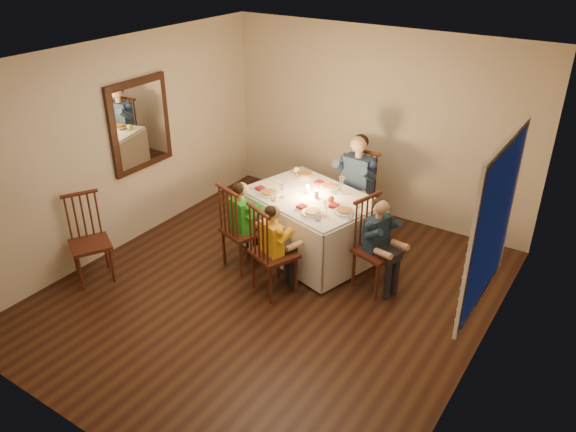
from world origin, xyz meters
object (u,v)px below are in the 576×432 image
Objects in this scene: chair_near_left at (245,265)px; chair_extra at (97,278)px; serving_bowl at (305,176)px; chair_near_right at (275,290)px; adult at (353,229)px; child_yellow at (275,290)px; chair_end at (374,287)px; chair_adult at (353,229)px; dining_table at (311,213)px; child_teal at (374,287)px; child_green at (245,265)px.

chair_near_left is 1.77m from chair_extra.
serving_bowl is at bearing -81.37° from chair_near_left.
adult is (0.09, 1.79, 0.00)m from chair_near_right.
chair_end is at bearing -121.88° from child_yellow.
chair_near_right is 1.00× the size of chair_end.
chair_adult is at bearing 53.22° from chair_end.
chair_near_left is at bearing -108.66° from adult.
dining_table is 1.05m from adult.
chair_extra is (-1.98, -2.77, 0.00)m from chair_adult.
chair_end is 0.00m from child_teal.
child_green is 1.61m from child_teal.
serving_bowl reaches higher than child_yellow.
child_teal is (0.85, -1.10, 0.00)m from adult.
child_teal reaches higher than child_green.
dining_table is at bearing -14.78° from chair_extra.
chair_near_right is at bearing -158.04° from child_yellow.
dining_table is 1.62× the size of chair_near_left.
chair_near_right is at bearing -87.48° from chair_adult.
child_teal is (0.94, 0.68, 0.00)m from chair_near_right.
child_teal is at bearing 2.07° from dining_table.
chair_near_right is (0.61, -0.22, 0.00)m from chair_near_left.
child_teal is (1.54, 0.46, 0.00)m from chair_near_left.
chair_extra is 2.14m from child_yellow.
chair_near_left reaches higher than chair_extra.
serving_bowl is (-0.51, -0.46, 0.84)m from chair_adult.
dining_table reaches higher than child_yellow.
chair_adult is 0.81× the size of adult.
child_teal is at bearing -145.47° from child_green.
chair_adult reaches higher than child_yellow.
child_yellow is at bearing 141.76° from chair_end.
dining_table is 1.69× the size of chair_extra.
chair_extra is (-2.83, -1.67, 0.00)m from chair_end.
serving_bowl is at bearing -132.99° from adult.
chair_extra is 0.78× the size of adult.
chair_near_left and chair_end have the same top height.
chair_near_right is at bearing 177.67° from chair_near_left.
chair_near_left is 0.81× the size of adult.
serving_bowl is at bearing 80.24° from chair_end.
chair_near_left reaches higher than child_yellow.
dining_table reaches higher than child_green.
chair_end is (1.54, 0.46, 0.00)m from chair_near_left.
chair_end is (0.85, -1.10, 0.00)m from chair_adult.
chair_extra is at bearing -120.33° from adult.
chair_extra is at bearing 136.07° from child_teal.
dining_table is at bearing -50.23° from serving_bowl.
child_green is at bearing -111.63° from dining_table.
adult is 1.25× the size of child_yellow.
chair_near_right is 1.16m from child_teal.
chair_end is at bearing -121.88° from chair_near_right.
chair_near_left is 1.40m from serving_bowl.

